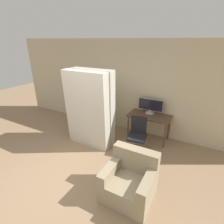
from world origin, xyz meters
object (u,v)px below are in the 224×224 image
object	(u,v)px
bookshelf	(89,99)
mattress_far	(94,107)
monitor	(150,106)
mattress_near	(87,110)
office_chair	(137,139)
armchair	(130,180)

from	to	relation	value
bookshelf	mattress_far	world-z (taller)	mattress_far
monitor	mattress_far	xyz separation A→B (m)	(-1.28, -0.92, 0.05)
monitor	mattress_near	xyz separation A→B (m)	(-1.28, -1.23, 0.05)
monitor	office_chair	bearing A→B (deg)	-91.51
mattress_near	mattress_far	world-z (taller)	mattress_near
office_chair	armchair	size ratio (longest dim) A/B	1.08
monitor	office_chair	distance (m)	1.07
mattress_near	office_chair	bearing A→B (deg)	14.69
mattress_near	mattress_far	xyz separation A→B (m)	(0.00, 0.30, -0.00)
monitor	mattress_near	bearing A→B (deg)	-136.15
mattress_near	bookshelf	bearing A→B (deg)	123.85
office_chair	mattress_far	xyz separation A→B (m)	(-1.25, -0.02, 0.64)
office_chair	bookshelf	world-z (taller)	bookshelf
monitor	armchair	bearing A→B (deg)	-80.99
mattress_far	mattress_near	bearing A→B (deg)	-90.00
monitor	mattress_far	bearing A→B (deg)	-144.14
mattress_far	armchair	distance (m)	2.20
office_chair	bookshelf	size ratio (longest dim) A/B	0.56
bookshelf	mattress_near	world-z (taller)	mattress_near
mattress_far	armchair	world-z (taller)	mattress_far
bookshelf	mattress_near	xyz separation A→B (m)	(0.84, -1.26, 0.20)
monitor	bookshelf	xyz separation A→B (m)	(-2.12, 0.03, -0.15)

